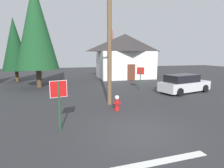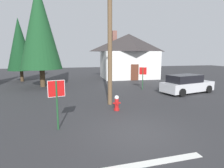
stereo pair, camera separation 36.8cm
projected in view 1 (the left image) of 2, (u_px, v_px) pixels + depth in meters
name	position (u px, v px, depth m)	size (l,w,h in m)	color
ground_plane	(140.00, 133.00, 7.63)	(80.00, 80.00, 0.10)	#2D2D30
lane_stop_bar	(150.00, 163.00, 5.42)	(3.92, 0.30, 0.01)	silver
stop_sign_near	(59.00, 95.00, 7.57)	(0.69, 0.18, 2.14)	#1E4C28
fire_hydrant	(117.00, 103.00, 10.53)	(0.44, 0.38, 0.88)	red
utility_pole	(109.00, 23.00, 11.10)	(1.60, 0.28, 9.79)	brown
stop_sign_far	(140.00, 74.00, 16.81)	(0.62, 0.34, 2.06)	#1E4C28
house	(125.00, 55.00, 25.18)	(7.91, 6.16, 6.43)	silver
parked_car	(184.00, 84.00, 15.52)	(4.84, 2.76, 1.54)	silver
pine_tree_tall_left	(14.00, 44.00, 21.08)	(2.96, 2.96, 7.41)	#4C3823
pine_tree_short_left	(36.00, 26.00, 17.26)	(3.96, 3.96, 9.89)	#4C3823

